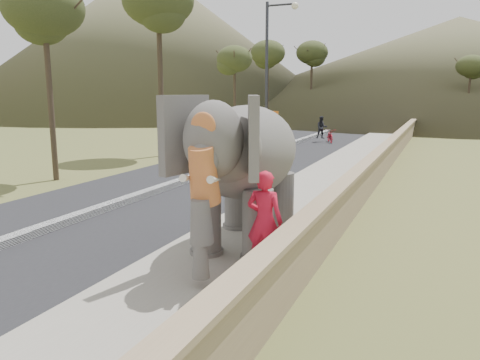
{
  "coord_description": "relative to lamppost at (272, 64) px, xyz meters",
  "views": [
    {
      "loc": [
        3.83,
        -7.34,
        3.45
      ],
      "look_at": [
        0.2,
        1.07,
        1.7
      ],
      "focal_mm": 35.0,
      "sensor_mm": 36.0,
      "label": 1
    }
  ],
  "objects": [
    {
      "name": "signboard",
      "position": [
        0.19,
        -0.32,
        -3.23
      ],
      "size": [
        0.6,
        0.08,
        2.4
      ],
      "color": "#2D2D33",
      "rests_on": "ground"
    },
    {
      "name": "walkway",
      "position": [
        4.69,
        -6.69,
        -4.8
      ],
      "size": [
        3.0,
        120.0,
        0.15
      ],
      "primitive_type": "cube",
      "color": "#9E9687",
      "rests_on": "ground"
    },
    {
      "name": "ground",
      "position": [
        4.69,
        -16.69,
        -4.87
      ],
      "size": [
        160.0,
        160.0,
        0.0
      ],
      "primitive_type": "plane",
      "color": "olive",
      "rests_on": "ground"
    },
    {
      "name": "elephant_and_man",
      "position": [
        4.71,
        -14.84,
        -3.15
      ],
      "size": [
        2.58,
        4.55,
        3.17
      ],
      "color": "slate",
      "rests_on": "ground"
    },
    {
      "name": "median",
      "position": [
        -0.31,
        -6.69,
        -4.76
      ],
      "size": [
        0.35,
        120.0,
        0.22
      ],
      "primitive_type": "cube",
      "color": "black",
      "rests_on": "ground"
    },
    {
      "name": "hill_left",
      "position": [
        -33.31,
        38.31,
        6.13
      ],
      "size": [
        60.0,
        60.0,
        22.0
      ],
      "primitive_type": "cone",
      "color": "brown",
      "rests_on": "ground"
    },
    {
      "name": "lamppost",
      "position": [
        0.0,
        0.0,
        0.0
      ],
      "size": [
        1.76,
        0.36,
        8.0
      ],
      "color": "#333237",
      "rests_on": "ground"
    },
    {
      "name": "hill_far",
      "position": [
        9.69,
        53.31,
        2.13
      ],
      "size": [
        80.0,
        80.0,
        14.0
      ],
      "primitive_type": "cone",
      "color": "brown",
      "rests_on": "ground"
    },
    {
      "name": "trees",
      "position": [
        4.39,
        11.3,
        -0.9
      ],
      "size": [
        47.93,
        41.39,
        9.57
      ],
      "color": "#473828",
      "rests_on": "ground"
    },
    {
      "name": "motorcyclist",
      "position": [
        1.37,
        7.37,
        -4.2
      ],
      "size": [
        1.65,
        1.85,
        1.77
      ],
      "color": "maroon",
      "rests_on": "ground"
    },
    {
      "name": "road",
      "position": [
        -0.31,
        -6.69,
        -4.86
      ],
      "size": [
        7.0,
        120.0,
        0.03
      ],
      "primitive_type": "cube",
      "color": "black",
      "rests_on": "ground"
    },
    {
      "name": "parapet",
      "position": [
        6.34,
        -6.69,
        -4.32
      ],
      "size": [
        0.3,
        120.0,
        1.1
      ],
      "primitive_type": "cube",
      "color": "tan",
      "rests_on": "ground"
    }
  ]
}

